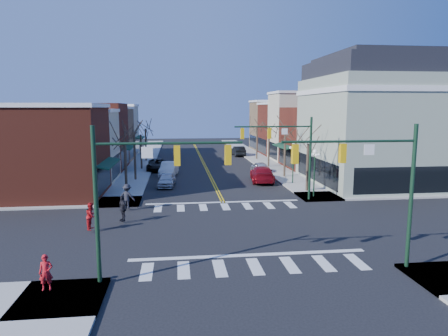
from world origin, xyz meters
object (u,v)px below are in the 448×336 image
object	(u,v)px
car_left_far	(157,165)
pedestrian_red_a	(46,272)
car_left_near	(167,180)
car_right_mid	(260,167)
pedestrian_red_b	(91,216)
victorian_corner	(373,120)
lamppost_corner	(315,165)
car_left_mid	(169,169)
car_right_near	(262,174)
car_right_far	(238,151)
lamppost_midblock	(293,156)
pedestrian_dark_b	(127,196)
pedestrian_dark_a	(122,208)

from	to	relation	value
car_left_far	pedestrian_red_a	xyz separation A→B (m)	(-3.12, -34.19, 0.21)
car_left_near	car_right_mid	bearing A→B (deg)	39.40
car_left_far	pedestrian_red_a	distance (m)	34.33
pedestrian_red_b	car_right_mid	bearing A→B (deg)	-30.08
victorian_corner	car_left_far	world-z (taller)	victorian_corner
lamppost_corner	car_left_mid	distance (m)	18.69
car_right_near	car_right_far	bearing A→B (deg)	-85.31
pedestrian_red_b	car_left_far	bearing A→B (deg)	-1.55
lamppost_corner	pedestrian_red_a	distance (m)	24.29
lamppost_corner	lamppost_midblock	distance (m)	6.50
car_left_far	pedestrian_red_a	size ratio (longest dim) A/B	3.34
car_left_near	car_right_near	world-z (taller)	car_right_near
victorian_corner	car_left_mid	xyz separation A→B (m)	(-21.30, 7.26, -5.84)
car_left_mid	pedestrian_red_a	xyz separation A→B (m)	(-4.72, -29.74, 0.12)
car_left_mid	pedestrian_dark_b	distance (m)	16.07
car_left_near	victorian_corner	bearing A→B (deg)	2.64
pedestrian_dark_b	pedestrian_red_a	bearing A→B (deg)	103.83
pedestrian_dark_a	pedestrian_dark_b	xyz separation A→B (m)	(-0.09, 3.47, 0.07)
car_left_near	pedestrian_red_a	world-z (taller)	pedestrian_red_a
car_right_near	pedestrian_red_a	bearing A→B (deg)	66.42
lamppost_midblock	car_right_near	size ratio (longest dim) A/B	0.74
lamppost_corner	car_right_near	bearing A→B (deg)	109.32
pedestrian_red_a	car_left_near	bearing A→B (deg)	70.14
pedestrian_red_b	car_left_mid	bearing A→B (deg)	-7.17
car_left_near	car_left_mid	world-z (taller)	car_left_mid
victorian_corner	pedestrian_red_b	xyz separation A→B (m)	(-25.88, -13.76, -5.62)
car_left_near	pedestrian_red_a	distance (m)	23.68
victorian_corner	car_right_near	xyz separation A→B (m)	(-11.19, 2.26, -5.81)
lamppost_midblock	pedestrian_red_b	bearing A→B (deg)	-140.95
car_right_near	car_right_far	world-z (taller)	car_right_near
lamppost_corner	pedestrian_dark_b	xyz separation A→B (m)	(-15.94, -2.55, -1.84)
car_left_near	pedestrian_red_b	xyz separation A→B (m)	(-4.46, -14.51, 0.34)
car_right_mid	pedestrian_dark_a	distance (m)	24.95
car_right_mid	pedestrian_dark_b	world-z (taller)	pedestrian_dark_b
car_left_mid	car_right_near	distance (m)	11.27
lamppost_midblock	car_left_near	world-z (taller)	lamppost_midblock
car_left_near	car_right_mid	size ratio (longest dim) A/B	1.06
pedestrian_dark_a	car_right_far	bearing A→B (deg)	127.96
lamppost_midblock	car_left_near	xyz separation A→B (m)	(-13.12, 0.24, -2.27)
car_left_near	pedestrian_dark_b	distance (m)	9.72
car_right_near	pedestrian_dark_a	xyz separation A→B (m)	(-12.95, -14.27, 0.20)
car_right_mid	pedestrian_dark_a	world-z (taller)	pedestrian_dark_a
pedestrian_dark_a	pedestrian_dark_b	distance (m)	3.47
car_left_far	car_right_far	distance (m)	19.16
victorian_corner	car_right_near	distance (m)	12.81
car_left_near	pedestrian_dark_b	xyz separation A→B (m)	(-2.81, -9.29, 0.42)
car_right_near	car_left_far	bearing A→B (deg)	-31.57
car_left_far	car_right_mid	size ratio (longest dim) A/B	1.36
car_right_mid	car_left_far	bearing A→B (deg)	-19.41
car_right_near	pedestrian_dark_b	size ratio (longest dim) A/B	3.02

